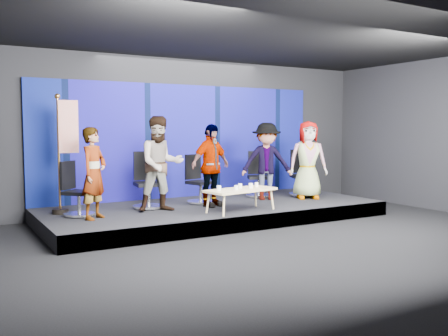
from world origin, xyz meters
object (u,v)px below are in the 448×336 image
at_px(chair_b, 148,190).
at_px(chair_c, 199,187).
at_px(mug_e, 257,184).
at_px(coffee_table, 241,191).
at_px(mug_d, 251,186).
at_px(chair_d, 258,182).
at_px(panelist_e, 308,160).
at_px(panelist_a, 94,173).
at_px(mug_a, 219,188).
at_px(panelist_b, 161,164).
at_px(mug_c, 240,186).
at_px(mug_b, 236,188).
at_px(chair_e, 301,181).
at_px(panelist_c, 211,165).
at_px(flag_stand, 65,151).
at_px(chair_a, 76,198).
at_px(panelist_d, 267,161).

xyz_separation_m(chair_b, chair_c, (1.18, 0.06, -0.03)).
bearing_deg(mug_e, coffee_table, -161.48).
distance_m(chair_c, mug_d, 1.42).
bearing_deg(chair_d, panelist_e, -18.85).
relative_size(panelist_a, mug_d, 16.46).
bearing_deg(panelist_e, chair_d, 160.25).
bearing_deg(panelist_a, mug_d, -53.33).
height_order(chair_b, chair_c, chair_b).
bearing_deg(mug_e, mug_a, -169.89).
height_order(panelist_b, coffee_table, panelist_b).
bearing_deg(mug_c, mug_b, -136.00).
bearing_deg(coffee_table, chair_b, 137.73).
distance_m(chair_e, mug_e, 2.24).
bearing_deg(mug_c, mug_d, -32.36).
bearing_deg(chair_b, panelist_e, -1.11).
bearing_deg(mug_e, panelist_c, 135.33).
distance_m(panelist_b, flag_stand, 1.79).
relative_size(panelist_b, mug_d, 18.60).
relative_size(panelist_b, mug_b, 20.48).
distance_m(panelist_b, panelist_c, 1.12).
distance_m(coffee_table, mug_a, 0.50).
distance_m(panelist_a, panelist_b, 1.35).
xyz_separation_m(chair_a, coffee_table, (2.87, -1.06, 0.07)).
distance_m(chair_a, panelist_d, 4.24).
height_order(chair_d, chair_e, chair_e).
height_order(coffee_table, mug_b, mug_b).
bearing_deg(mug_a, panelist_b, 136.70).
bearing_deg(panelist_a, panelist_d, -34.99).
bearing_deg(panelist_a, panelist_c, -36.11).
distance_m(panelist_c, panelist_d, 1.56).
bearing_deg(chair_e, chair_a, -153.12).
bearing_deg(chair_d, mug_a, -114.93).
relative_size(mug_a, flag_stand, 0.04).
distance_m(mug_d, flag_stand, 3.57).
height_order(chair_a, panelist_e, panelist_e).
height_order(panelist_c, panelist_e, panelist_e).
relative_size(chair_c, coffee_table, 0.70).
bearing_deg(chair_d, panelist_a, -140.86).
distance_m(panelist_d, panelist_e, 0.97).
relative_size(panelist_d, panelist_e, 0.98).
distance_m(panelist_d, mug_c, 1.65).
height_order(chair_b, coffee_table, chair_b).
height_order(panelist_d, mug_a, panelist_d).
xyz_separation_m(panelist_b, coffee_table, (1.33, -0.78, -0.52)).
bearing_deg(panelist_e, mug_c, -138.69).
distance_m(panelist_e, mug_a, 2.87).
relative_size(chair_c, flag_stand, 0.46).
bearing_deg(panelist_d, chair_a, -153.85).
distance_m(chair_b, mug_b, 1.86).
xyz_separation_m(chair_d, flag_stand, (-4.42, -0.11, 0.84)).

